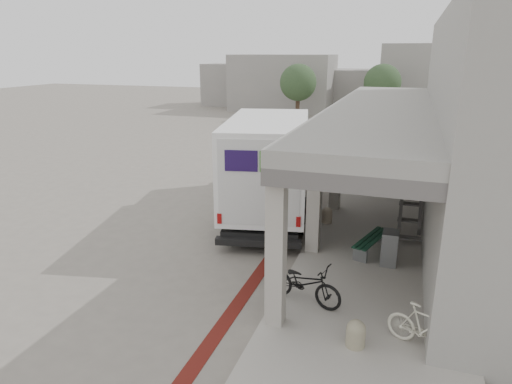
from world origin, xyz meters
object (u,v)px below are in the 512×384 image
(bench, at_px, (372,241))
(bicycle_black, at_px, (304,283))
(utility_cabinet, at_px, (390,248))
(bicycle_cream, at_px, (425,328))
(fedex_truck, at_px, (270,161))

(bench, height_order, bicycle_black, bicycle_black)
(bench, height_order, utility_cabinet, utility_cabinet)
(bicycle_cream, bearing_deg, bench, 40.75)
(utility_cabinet, distance_m, bicycle_cream, 3.84)
(fedex_truck, xyz_separation_m, bench, (4.02, -2.95, -1.48))
(utility_cabinet, bearing_deg, bicycle_black, -122.20)
(fedex_truck, xyz_separation_m, utility_cabinet, (4.55, -3.61, -1.32))
(bench, distance_m, bicycle_black, 3.64)
(fedex_truck, relative_size, bench, 4.49)
(fedex_truck, height_order, bicycle_cream, fedex_truck)
(utility_cabinet, height_order, bicycle_cream, utility_cabinet)
(fedex_truck, height_order, utility_cabinet, fedex_truck)
(bench, distance_m, bicycle_cream, 4.62)
(fedex_truck, xyz_separation_m, bicycle_black, (2.75, -6.35, -1.30))
(utility_cabinet, relative_size, bicycle_black, 0.50)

